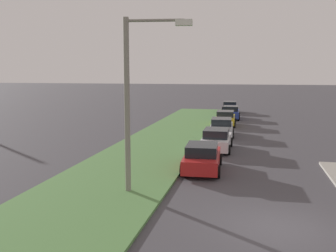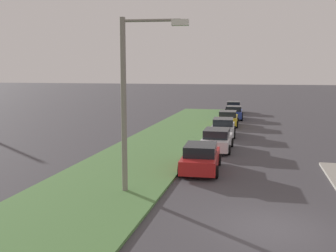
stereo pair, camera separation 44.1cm
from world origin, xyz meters
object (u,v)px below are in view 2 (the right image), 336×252
streetlight (132,93)px  parked_car_black (233,107)px  parked_car_red (201,158)px  parked_car_yellow (228,119)px  parked_car_white (217,140)px  parked_car_blue (234,113)px  parked_car_silver (223,127)px

streetlight → parked_car_black: bearing=-3.6°
parked_car_black → streetlight: bearing=173.4°
parked_car_red → parked_car_yellow: bearing=-2.9°
parked_car_red → parked_car_white: 5.66m
parked_car_blue → parked_car_black: (6.65, 0.46, 0.00)m
parked_car_white → parked_car_yellow: 12.16m
parked_car_red → parked_car_blue: size_ratio=1.00×
parked_car_blue → streetlight: bearing=172.4°
parked_car_silver → parked_car_yellow: bearing=-2.1°
streetlight → parked_car_white: bearing=-14.4°
parked_car_yellow → parked_car_silver: bearing=179.1°
parked_car_red → streetlight: 6.23m
parked_car_white → parked_car_black: bearing=1.1°
parked_car_silver → streetlight: (-16.18, 2.48, 3.67)m
parked_car_red → parked_car_silver: size_ratio=1.00×
parked_car_yellow → streetlight: (-22.27, 2.39, 3.67)m
parked_car_white → parked_car_yellow: bearing=1.1°
parked_car_silver → parked_car_blue: bearing=-3.6°
parked_car_silver → parked_car_yellow: same height
parked_car_red → parked_car_white: size_ratio=1.02×
parked_car_blue → parked_car_black: bearing=1.7°
parked_car_white → parked_car_black: 24.45m
streetlight → parked_car_red: bearing=-27.5°
parked_car_red → parked_car_blue: bearing=-3.4°
parked_car_white → streetlight: size_ratio=0.57×
parked_car_blue → streetlight: streetlight is taller
parked_car_blue → streetlight: (-27.92, 2.61, 3.67)m
parked_car_black → streetlight: (-34.57, 2.15, 3.67)m
parked_car_white → streetlight: (-10.12, 2.59, 3.67)m
parked_car_white → parked_car_black: same height
parked_car_black → streetlight: size_ratio=0.59×
parked_car_red → parked_car_black: bearing=-2.4°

